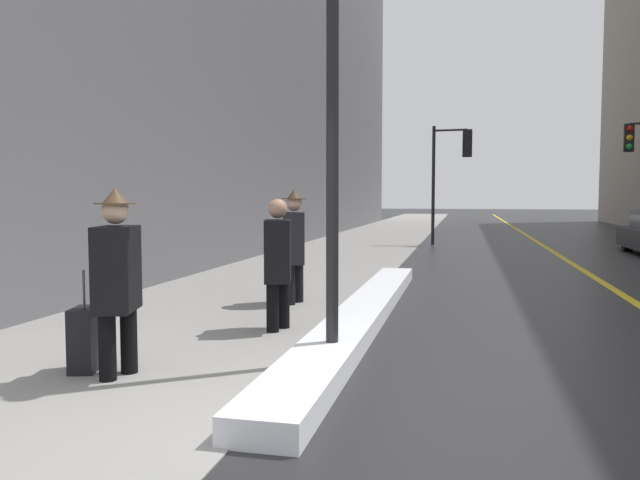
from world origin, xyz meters
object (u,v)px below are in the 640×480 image
traffic_light_near (454,159)px  pedestrian_in_fedora (117,275)px  lamp_post (333,65)px  pedestrian_trailing (278,258)px  pedestrian_in_glasses (294,242)px  rolling_suitcase (85,340)px

traffic_light_near → pedestrian_in_fedora: bearing=-94.3°
lamp_post → pedestrian_trailing: 2.54m
pedestrian_in_glasses → traffic_light_near: bearing=156.2°
lamp_post → pedestrian_trailing: bearing=125.9°
lamp_post → pedestrian_in_glasses: (-1.25, 3.14, -1.91)m
traffic_light_near → pedestrian_trailing: bearing=-92.5°
pedestrian_trailing → pedestrian_in_glasses: bearing=175.3°
traffic_light_near → pedestrian_in_fedora: 16.74m
pedestrian_in_fedora → pedestrian_trailing: (0.82, 2.20, -0.04)m
rolling_suitcase → pedestrian_in_fedora: bearing=62.5°
traffic_light_near → rolling_suitcase: 16.80m
lamp_post → traffic_light_near: (0.87, 15.52, 0.02)m
traffic_light_near → pedestrian_in_fedora: size_ratio=2.34×
rolling_suitcase → pedestrian_trailing: bearing=135.9°
lamp_post → pedestrian_trailing: lamp_post is taller
lamp_post → rolling_suitcase: lamp_post is taller
lamp_post → traffic_light_near: bearing=86.8°
traffic_light_near → pedestrian_trailing: 14.47m
rolling_suitcase → pedestrian_in_glasses: bearing=153.0°
lamp_post → rolling_suitcase: bearing=-159.4°
traffic_light_near → pedestrian_in_glasses: (-2.11, -12.37, -1.93)m
lamp_post → pedestrian_in_fedora: 2.76m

